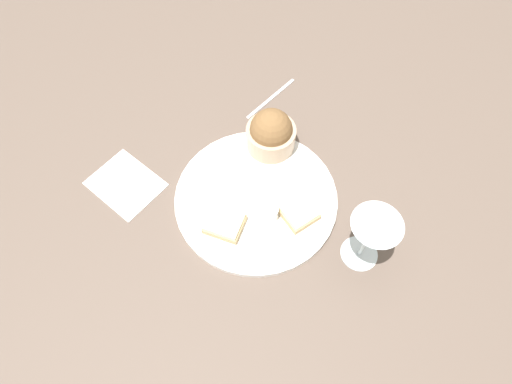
% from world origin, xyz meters
% --- Properties ---
extents(ground_plane, '(4.00, 4.00, 0.00)m').
position_xyz_m(ground_plane, '(0.00, 0.00, 0.00)').
color(ground_plane, brown).
extents(dinner_plate, '(0.36, 0.36, 0.01)m').
position_xyz_m(dinner_plate, '(0.00, 0.00, 0.01)').
color(dinner_plate, white).
rests_on(dinner_plate, ground_plane).
extents(salad_bowl, '(0.11, 0.11, 0.10)m').
position_xyz_m(salad_bowl, '(-0.04, 0.14, 0.06)').
color(salad_bowl, tan).
rests_on(salad_bowl, dinner_plate).
extents(sauce_ramekin, '(0.05, 0.05, 0.03)m').
position_xyz_m(sauce_ramekin, '(0.05, -0.03, 0.03)').
color(sauce_ramekin, white).
rests_on(sauce_ramekin, dinner_plate).
extents(cheese_toast_near, '(0.09, 0.08, 0.03)m').
position_xyz_m(cheese_toast_near, '(-0.02, -0.09, 0.03)').
color(cheese_toast_near, tan).
rests_on(cheese_toast_near, dinner_plate).
extents(cheese_toast_far, '(0.09, 0.09, 0.03)m').
position_xyz_m(cheese_toast_far, '(0.10, 0.01, 0.03)').
color(cheese_toast_far, tan).
rests_on(cheese_toast_far, dinner_plate).
extents(wine_glass, '(0.10, 0.10, 0.15)m').
position_xyz_m(wine_glass, '(0.25, -0.00, 0.10)').
color(wine_glass, silver).
rests_on(wine_glass, ground_plane).
extents(napkin, '(0.17, 0.14, 0.01)m').
position_xyz_m(napkin, '(-0.27, -0.12, 0.00)').
color(napkin, white).
rests_on(napkin, ground_plane).
extents(fork, '(0.04, 0.18, 0.01)m').
position_xyz_m(fork, '(-0.12, 0.27, 0.00)').
color(fork, silver).
rests_on(fork, ground_plane).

